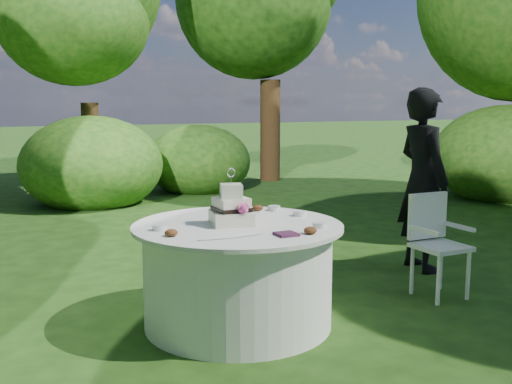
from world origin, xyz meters
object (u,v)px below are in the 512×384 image
(napkins, at_px, (286,234))
(cake, at_px, (232,209))
(guest, at_px, (423,180))
(table, at_px, (238,274))
(chair, at_px, (435,236))

(napkins, bearing_deg, cake, 110.27)
(guest, distance_m, cake, 2.38)
(napkins, xyz_separation_m, cake, (-0.19, 0.50, 0.10))
(guest, height_order, cake, guest)
(napkins, distance_m, guest, 2.39)
(napkins, relative_size, table, 0.09)
(guest, bearing_deg, napkins, 122.41)
(chair, bearing_deg, guest, 57.42)
(napkins, height_order, guest, guest)
(table, distance_m, cake, 0.50)
(napkins, height_order, chair, chair)
(napkins, height_order, cake, cake)
(guest, xyz_separation_m, cake, (-2.30, -0.59, -0.02))
(chair, bearing_deg, cake, 177.00)
(guest, bearing_deg, table, 110.03)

